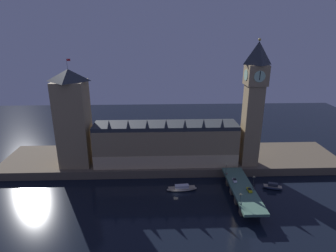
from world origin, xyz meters
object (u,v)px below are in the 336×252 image
(pedestrian_near_rail, at_px, (241,204))
(street_lamp_near, at_px, (240,197))
(boat_upstream, at_px, (182,188))
(pedestrian_mid_walk, at_px, (254,189))
(street_lamp_far, at_px, (226,168))
(boat_downstream, at_px, (273,187))
(clock_tower, at_px, (253,102))
(car_northbound_lead, at_px, (235,180))
(pedestrian_far_rail, at_px, (227,174))
(car_southbound_lead, at_px, (249,190))
(victoria_tower, at_px, (73,118))
(street_lamp_mid, at_px, (254,180))

(pedestrian_near_rail, xyz_separation_m, street_lamp_near, (-0.40, 0.93, 2.81))
(pedestrian_near_rail, bearing_deg, boat_upstream, 136.43)
(pedestrian_mid_walk, bearing_deg, street_lamp_far, 121.57)
(boat_downstream, bearing_deg, boat_upstream, 179.37)
(clock_tower, relative_size, car_northbound_lead, 19.08)
(street_lamp_near, xyz_separation_m, street_lamp_far, (-0.00, 29.44, 0.70))
(clock_tower, bearing_deg, car_northbound_lead, -120.94)
(pedestrian_far_rail, xyz_separation_m, boat_downstream, (25.34, -4.89, -6.06))
(car_northbound_lead, distance_m, street_lamp_far, 9.48)
(car_southbound_lead, bearing_deg, clock_tower, 74.31)
(street_lamp_near, distance_m, boat_downstream, 35.84)
(victoria_tower, xyz_separation_m, boat_upstream, (64.18, -26.31, -33.71))
(car_southbound_lead, bearing_deg, car_northbound_lead, 117.55)
(victoria_tower, bearing_deg, pedestrian_far_rail, -13.69)
(boat_downstream, bearing_deg, pedestrian_mid_walk, -142.86)
(clock_tower, bearing_deg, boat_upstream, -152.99)
(pedestrian_near_rail, bearing_deg, car_northbound_lead, 83.35)
(victoria_tower, relative_size, car_northbound_lead, 16.36)
(pedestrian_near_rail, bearing_deg, street_lamp_far, 90.75)
(street_lamp_near, bearing_deg, victoria_tower, 150.81)
(clock_tower, xyz_separation_m, pedestrian_mid_walk, (-7.20, -34.19, -37.99))
(victoria_tower, height_order, street_lamp_mid, victoria_tower)
(clock_tower, xyz_separation_m, street_lamp_mid, (-6.80, -31.44, -34.65))
(clock_tower, height_order, victoria_tower, clock_tower)
(street_lamp_mid, height_order, street_lamp_far, street_lamp_far)
(pedestrian_mid_walk, relative_size, pedestrian_far_rail, 0.94)
(pedestrian_far_rail, distance_m, street_lamp_far, 3.64)
(street_lamp_mid, xyz_separation_m, boat_upstream, (-36.84, 9.19, -9.51))
(car_southbound_lead, distance_m, boat_downstream, 22.08)
(car_southbound_lead, bearing_deg, boat_upstream, 159.59)
(pedestrian_far_rail, relative_size, boat_downstream, 0.16)
(boat_upstream, bearing_deg, street_lamp_mid, -14.00)
(clock_tower, distance_m, boat_downstream, 50.17)
(victoria_tower, xyz_separation_m, boat_downstream, (115.63, -26.88, -33.55))
(street_lamp_mid, bearing_deg, victoria_tower, 160.64)
(victoria_tower, xyz_separation_m, street_lamp_near, (89.89, -50.22, -24.77))
(victoria_tower, distance_m, pedestrian_far_rail, 96.91)
(car_northbound_lead, bearing_deg, car_southbound_lead, -62.45)
(car_northbound_lead, bearing_deg, pedestrian_near_rail, -96.65)
(car_northbound_lead, distance_m, boat_downstream, 23.59)
(boat_upstream, bearing_deg, victoria_tower, 157.71)
(clock_tower, distance_m, street_lamp_far, 42.34)
(car_southbound_lead, bearing_deg, boat_downstream, 34.37)
(pedestrian_far_rail, xyz_separation_m, street_lamp_near, (-0.40, -28.23, 2.71))
(pedestrian_mid_walk, xyz_separation_m, street_lamp_near, (-10.73, -11.97, 2.77))
(car_northbound_lead, relative_size, street_lamp_mid, 0.59)
(clock_tower, bearing_deg, street_lamp_near, -111.24)
(pedestrian_far_rail, bearing_deg, pedestrian_mid_walk, -57.56)
(car_southbound_lead, bearing_deg, victoria_tower, 158.35)
(car_northbound_lead, relative_size, pedestrian_far_rail, 2.19)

